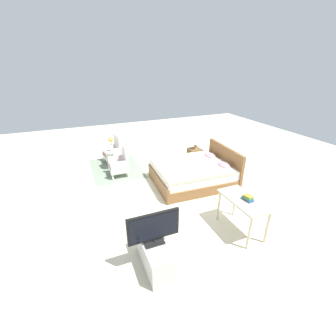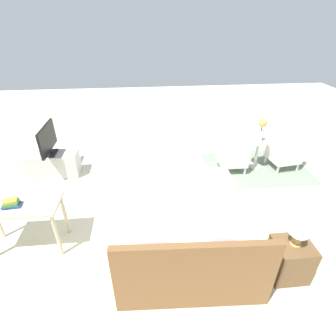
% 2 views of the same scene
% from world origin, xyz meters
% --- Properties ---
extents(ground_plane, '(16.00, 16.00, 0.00)m').
position_xyz_m(ground_plane, '(0.00, 0.00, 0.00)').
color(ground_plane, beige).
extents(floor_rug, '(2.10, 1.50, 0.01)m').
position_xyz_m(floor_rug, '(-2.00, -0.89, 0.00)').
color(floor_rug, gray).
rests_on(floor_rug, ground_plane).
extents(bed, '(1.81, 2.20, 0.96)m').
position_xyz_m(bed, '(-0.18, 0.99, 0.30)').
color(bed, brown).
rests_on(bed, ground_plane).
extents(armchair_by_window_left, '(0.61, 0.61, 0.92)m').
position_xyz_m(armchair_by_window_left, '(-2.56, -0.83, 0.38)').
color(armchair_by_window_left, white).
rests_on(armchair_by_window_left, floor_rug).
extents(armchair_by_window_right, '(0.55, 0.55, 0.92)m').
position_xyz_m(armchair_by_window_right, '(-1.45, -0.83, 0.38)').
color(armchair_by_window_right, white).
rests_on(armchair_by_window_right, floor_rug).
extents(side_table, '(0.40, 0.40, 0.60)m').
position_xyz_m(side_table, '(-2.00, -0.96, 0.38)').
color(side_table, beige).
rests_on(side_table, ground_plane).
extents(flower_vase, '(0.17, 0.17, 0.48)m').
position_xyz_m(flower_vase, '(-2.00, -0.96, 0.89)').
color(flower_vase, silver).
rests_on(flower_vase, side_table).
extents(nightstand, '(0.44, 0.41, 0.52)m').
position_xyz_m(nightstand, '(-1.37, 1.67, 0.26)').
color(nightstand, brown).
rests_on(nightstand, ground_plane).
extents(table_lamp, '(0.22, 0.22, 0.33)m').
position_xyz_m(table_lamp, '(-1.37, 1.67, 0.74)').
color(table_lamp, tan).
rests_on(table_lamp, nightstand).
extents(tv_stand, '(0.96, 0.40, 0.48)m').
position_xyz_m(tv_stand, '(2.14, -1.03, 0.24)').
color(tv_stand, '#B7B2AD').
rests_on(tv_stand, ground_plane).
extents(tv_flatscreen, '(0.20, 0.85, 0.57)m').
position_xyz_m(tv_flatscreen, '(2.14, -1.03, 0.78)').
color(tv_flatscreen, black).
rests_on(tv_flatscreen, tv_stand).
extents(vanity_desk, '(1.04, 0.52, 0.74)m').
position_xyz_m(vanity_desk, '(1.99, 0.86, 0.63)').
color(vanity_desk, beige).
rests_on(vanity_desk, ground_plane).
extents(book_stack, '(0.23, 0.16, 0.10)m').
position_xyz_m(book_stack, '(2.03, 0.91, 0.79)').
color(book_stack, '#284C8E').
rests_on(book_stack, vanity_desk).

